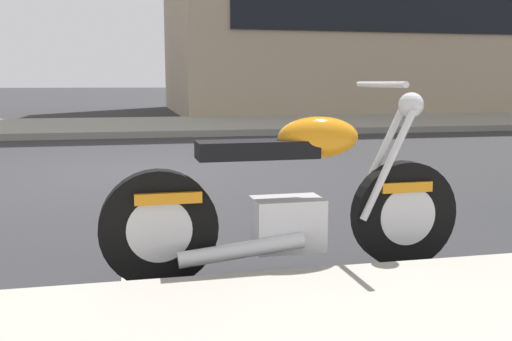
% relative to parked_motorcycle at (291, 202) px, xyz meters
% --- Properties ---
extents(ground_plane, '(260.00, 260.00, 0.00)m').
position_rel_parked_motorcycle_xyz_m(ground_plane, '(-0.91, 4.25, -0.43)').
color(ground_plane, '#28282B').
extents(parking_stall_stripe, '(0.12, 2.20, 0.01)m').
position_rel_parked_motorcycle_xyz_m(parking_stall_stripe, '(-0.91, 0.40, -0.43)').
color(parking_stall_stripe, silver).
rests_on(parking_stall_stripe, ground).
extents(parked_motorcycle, '(2.12, 0.62, 1.12)m').
position_rel_parked_motorcycle_xyz_m(parked_motorcycle, '(0.00, 0.00, 0.00)').
color(parked_motorcycle, black).
rests_on(parked_motorcycle, ground).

